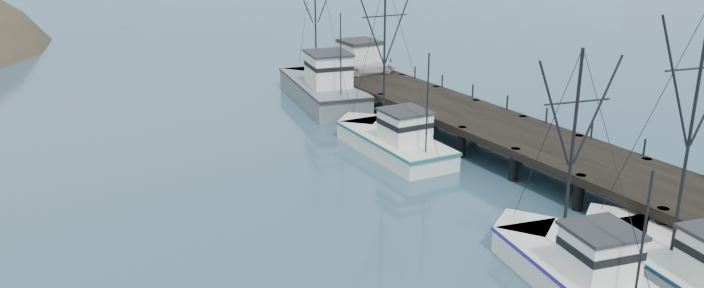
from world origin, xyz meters
The scene contains 7 objects.
pier centered at (14.00, 16.00, 1.69)m, with size 6.00×44.00×2.00m.
trawler_near centered at (9.22, -2.13, 0.82)m, with size 5.78×12.30×12.24m.
trawler_mid centered at (5.15, 0.43, 0.82)m, with size 5.09×10.42×10.38m.
trawler_far centered at (7.86, 18.94, 0.82)m, with size 4.02×11.55×11.80m.
work_vessel centered at (9.86, 33.08, 1.23)m, with size 6.74×15.14×12.67m.
pier_shed centered at (13.99, 33.78, 3.42)m, with size 3.00×3.20×2.80m.
pickup_truck centered at (14.44, 33.07, 2.69)m, with size 2.29×4.97×1.38m, color silver.
Camera 1 is at (-15.70, -17.43, 14.87)m, focal length 35.00 mm.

